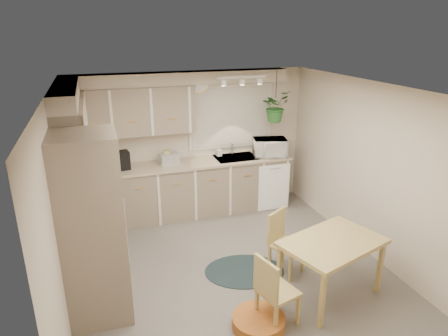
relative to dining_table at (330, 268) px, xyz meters
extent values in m
plane|color=#68635B|center=(-0.94, 0.88, -0.36)|extent=(4.20, 4.20, 0.00)
plane|color=white|center=(-0.94, 0.88, 2.04)|extent=(4.20, 4.20, 0.00)
cube|color=beige|center=(-0.94, 2.98, 0.84)|extent=(4.00, 0.04, 2.40)
cube|color=beige|center=(-0.94, -1.22, 0.84)|extent=(4.00, 0.04, 2.40)
cube|color=beige|center=(-2.94, 0.88, 0.84)|extent=(0.04, 4.20, 2.40)
cube|color=beige|center=(1.06, 0.88, 0.84)|extent=(0.04, 4.20, 2.40)
cube|color=gray|center=(-2.64, 1.75, 0.09)|extent=(0.60, 1.85, 0.90)
cube|color=gray|center=(-1.14, 2.68, 0.09)|extent=(3.60, 0.60, 0.90)
cube|color=tan|center=(-2.63, 1.75, 0.56)|extent=(0.64, 1.89, 0.04)
cube|color=tan|center=(-1.14, 2.67, 0.56)|extent=(3.64, 0.64, 0.04)
cube|color=gray|center=(-2.62, 0.50, 0.69)|extent=(0.65, 0.65, 2.10)
cube|color=white|center=(-2.30, 0.50, 0.69)|extent=(0.02, 0.56, 0.58)
cube|color=gray|center=(-2.77, 1.88, 1.46)|extent=(0.35, 2.00, 0.75)
cube|color=gray|center=(-1.94, 2.80, 1.46)|extent=(2.00, 0.35, 0.75)
cube|color=beige|center=(-2.79, 1.88, 1.94)|extent=(0.30, 2.00, 0.20)
cube|color=beige|center=(-1.14, 2.83, 1.94)|extent=(3.60, 0.30, 0.20)
cube|color=white|center=(-2.62, 1.18, 0.58)|extent=(0.52, 0.58, 0.02)
cube|color=white|center=(-2.64, 1.18, 1.04)|extent=(0.40, 0.60, 0.14)
cube|color=beige|center=(-0.24, 2.95, 1.24)|extent=(1.40, 0.02, 1.00)
cube|color=beige|center=(-0.24, 2.96, 1.24)|extent=(1.50, 0.02, 1.10)
cube|color=#B5B8BD|center=(-0.24, 2.68, 0.54)|extent=(0.70, 0.48, 0.10)
cube|color=white|center=(0.36, 2.37, 0.06)|extent=(0.58, 0.02, 0.83)
cube|color=white|center=(-0.24, 2.43, 1.97)|extent=(0.80, 0.04, 0.04)
cylinder|color=#E1B54F|center=(-0.79, 2.95, 1.82)|extent=(0.30, 0.03, 0.30)
cube|color=tan|center=(0.00, 0.00, 0.00)|extent=(1.34, 1.10, 0.73)
cube|color=tan|center=(-0.80, -0.25, 0.05)|extent=(0.48, 0.48, 0.83)
cube|color=tan|center=(-0.27, 0.59, 0.05)|extent=(0.53, 0.53, 0.83)
ellipsoid|color=black|center=(-0.80, 0.75, -0.36)|extent=(1.22, 1.03, 0.01)
cylinder|color=#BF6A26|center=(-1.03, -0.27, -0.30)|extent=(0.65, 0.65, 0.13)
imported|color=white|center=(0.34, 2.58, 0.76)|extent=(0.62, 0.43, 0.38)
imported|color=white|center=(-0.50, 2.83, 0.62)|extent=(0.12, 0.20, 0.08)
imported|color=#265D25|center=(0.42, 2.58, 1.39)|extent=(0.63, 0.66, 0.40)
cube|color=black|center=(-2.12, 2.68, 0.72)|extent=(0.19, 0.22, 0.29)
cube|color=#B5B8BD|center=(-1.40, 2.70, 0.67)|extent=(0.34, 0.23, 0.19)
cube|color=tan|center=(-1.42, 2.73, 0.69)|extent=(0.12, 0.12, 0.22)
camera|label=1|loc=(-2.46, -3.48, 2.71)|focal=32.00mm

